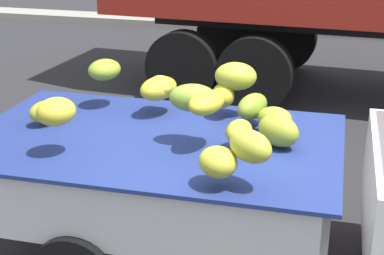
# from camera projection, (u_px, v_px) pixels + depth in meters

# --- Properties ---
(curb_strip) EXTENTS (80.00, 0.80, 0.16)m
(curb_strip) POSITION_uv_depth(u_px,v_px,m) (324.00, 30.00, 13.38)
(curb_strip) COLOR gray
(curb_strip) RESTS_ON ground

